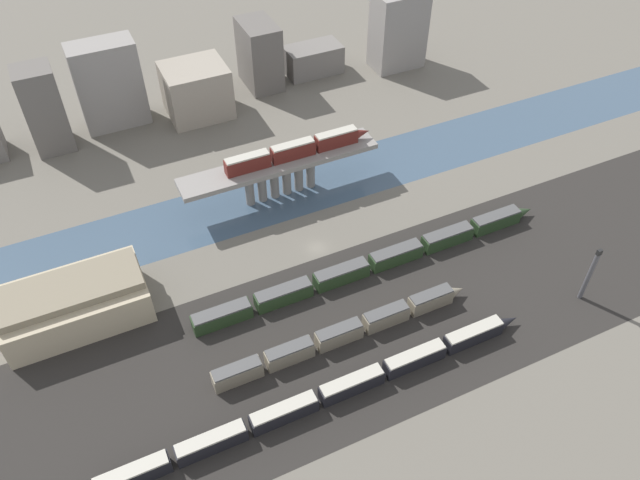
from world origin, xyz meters
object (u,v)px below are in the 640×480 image
at_px(train_on_bridge, 297,149).
at_px(signal_tower, 589,275).
at_px(train_yard_near, 326,395).
at_px(train_yard_far, 376,262).
at_px(train_yard_mid, 344,333).
at_px(warehouse_building, 75,302).

bearing_deg(train_on_bridge, signal_tower, -55.83).
xyz_separation_m(train_yard_near, signal_tower, (57.75, -0.40, 5.08)).
bearing_deg(train_yard_far, signal_tower, -36.30).
distance_m(train_yard_near, train_yard_far, 34.15).
distance_m(train_on_bridge, train_yard_mid, 47.63).
bearing_deg(train_yard_far, train_yard_near, -133.71).
relative_size(warehouse_building, signal_tower, 1.99).
height_order(train_yard_far, signal_tower, signal_tower).
bearing_deg(warehouse_building, signal_tower, -22.24).
xyz_separation_m(train_on_bridge, train_yard_far, (4.26, -31.49, -10.15)).
relative_size(train_on_bridge, train_yard_near, 0.45).
height_order(train_on_bridge, warehouse_building, train_on_bridge).
height_order(train_yard_near, signal_tower, signal_tower).
bearing_deg(warehouse_building, train_yard_near, -46.35).
bearing_deg(train_on_bridge, train_yard_mid, -102.86).
xyz_separation_m(train_on_bridge, warehouse_building, (-55.66, -18.10, -7.51)).
bearing_deg(train_yard_far, warehouse_building, 167.41).
bearing_deg(warehouse_building, train_on_bridge, 18.02).
distance_m(train_yard_mid, train_yard_far, 20.18).
bearing_deg(train_yard_mid, train_on_bridge, 77.14).
relative_size(train_yard_far, warehouse_building, 2.98).
xyz_separation_m(train_on_bridge, train_yard_near, (-19.34, -56.17, -10.21)).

